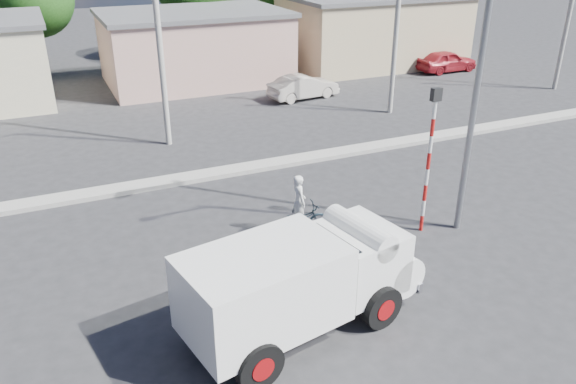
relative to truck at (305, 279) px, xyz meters
name	(u,v)px	position (x,y,z in m)	size (l,w,h in m)	color
ground_plane	(353,280)	(1.95, 1.13, -1.28)	(120.00, 120.00, 0.00)	#2A2A2D
median	(246,168)	(1.95, 9.13, -1.20)	(40.00, 0.80, 0.16)	#99968E
truck	(305,279)	(0.00, 0.00, 0.00)	(5.85, 3.05, 2.30)	black
bicycle	(299,220)	(1.66, 3.86, -0.79)	(0.64, 1.85, 0.97)	black
cyclist	(299,211)	(1.66, 3.86, -0.46)	(0.59, 0.39, 1.63)	white
car_cream	(303,87)	(8.13, 17.14, -0.65)	(1.33, 3.82, 1.26)	beige
car_red	(447,61)	(19.06, 19.07, -0.61)	(1.58, 3.93, 1.34)	#A31D26
traffic_pole	(430,149)	(5.15, 2.63, 1.32)	(0.28, 0.18, 4.36)	red
streetlight	(475,65)	(6.09, 2.33, 3.69)	(2.34, 0.22, 9.00)	slate
building_row	(179,46)	(3.05, 23.13, 0.86)	(37.80, 7.30, 4.44)	beige
utility_poles	(283,37)	(5.20, 13.13, 2.79)	(35.40, 0.24, 8.00)	#99968E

